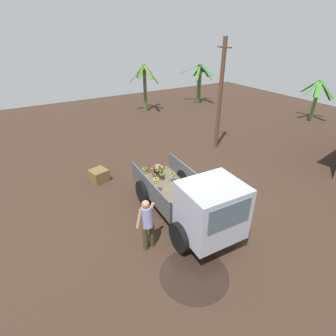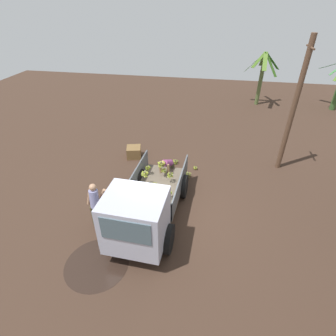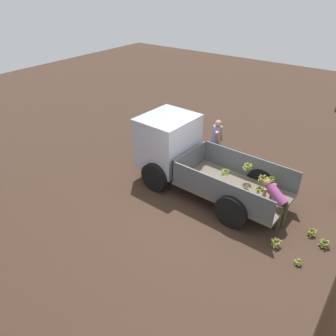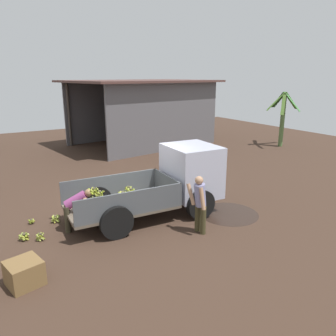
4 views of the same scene
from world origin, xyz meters
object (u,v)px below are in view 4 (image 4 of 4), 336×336
Objects in this scene: banana_bunch_on_ground_0 at (31,221)px; banana_bunch_on_ground_2 at (24,236)px; person_foreground_visitor at (200,202)px; person_worker_loading at (75,206)px; wooden_crate_0 at (24,273)px; banana_bunch_on_ground_1 at (55,218)px; cargo_truck at (178,178)px; banana_bunch_on_ground_3 at (40,236)px.

banana_bunch_on_ground_0 is 1.00m from banana_bunch_on_ground_2.
person_foreground_visitor is 5.50× the size of banana_bunch_on_ground_2.
person_worker_loading reaches higher than banana_bunch_on_ground_0.
banana_bunch_on_ground_2 is (-0.32, -0.95, 0.02)m from banana_bunch_on_ground_0.
person_worker_loading reaches higher than wooden_crate_0.
banana_bunch_on_ground_1 is 1.17m from banana_bunch_on_ground_2.
person_foreground_visitor is 4.89m from banana_bunch_on_ground_0.
wooden_crate_0 is (-4.41, -0.06, -0.64)m from person_foreground_visitor.
cargo_truck is at bearing -4.33° from banana_bunch_on_ground_2.
person_worker_loading is at bearing 6.50° from banana_bunch_on_ground_3.
person_foreground_visitor is at bearing 0.72° from wooden_crate_0.
banana_bunch_on_ground_0 is at bearing 71.28° from banana_bunch_on_ground_2.
person_worker_loading is 4.01× the size of banana_bunch_on_ground_1.
banana_bunch_on_ground_3 is at bearing 71.18° from wooden_crate_0.
cargo_truck is 4.60m from banana_bunch_on_ground_2.
banana_bunch_on_ground_3 is (0.36, -0.22, 0.01)m from banana_bunch_on_ground_2.
cargo_truck is 4.47m from banana_bunch_on_ground_0.
person_worker_loading is 1.16m from banana_bunch_on_ground_3.
person_worker_loading is at bearing -39.43° from person_foreground_visitor.
banana_bunch_on_ground_1 is at bearing 66.22° from wooden_crate_0.
wooden_crate_0 is at bearing -108.82° from banana_bunch_on_ground_3.
banana_bunch_on_ground_1 reaches higher than banana_bunch_on_ground_0.
banana_bunch_on_ground_3 is (-0.58, -0.92, -0.01)m from banana_bunch_on_ground_1.
banana_bunch_on_ground_1 reaches higher than banana_bunch_on_ground_3.
banana_bunch_on_ground_0 is at bearing 157.99° from banana_bunch_on_ground_1.
banana_bunch_on_ground_3 is 1.90m from wooden_crate_0.
wooden_crate_0 is (-1.20, -2.71, 0.13)m from banana_bunch_on_ground_1.
person_foreground_visitor is 4.24m from banana_bunch_on_ground_1.
person_foreground_visitor is at bearing -24.58° from banana_bunch_on_ground_3.
banana_bunch_on_ground_3 is (0.04, -1.17, 0.03)m from banana_bunch_on_ground_0.
person_foreground_visitor is (-0.33, -1.62, -0.16)m from cargo_truck.
banana_bunch_on_ground_2 is (-4.16, 1.96, -0.79)m from person_foreground_visitor.
person_worker_loading is at bearing -4.75° from banana_bunch_on_ground_2.
banana_bunch_on_ground_0 is at bearing 152.92° from person_worker_loading.
banana_bunch_on_ground_1 is 2.97m from wooden_crate_0.
banana_bunch_on_ground_3 is 0.37× the size of wooden_crate_0.
wooden_crate_0 reaches higher than banana_bunch_on_ground_3.
banana_bunch_on_ground_1 is at bearing 36.32° from banana_bunch_on_ground_2.
person_foreground_visitor is 2.51× the size of wooden_crate_0.
banana_bunch_on_ground_0 is at bearing 165.44° from cargo_truck.
cargo_truck reaches higher than person_worker_loading.
banana_bunch_on_ground_1 is 0.45× the size of wooden_crate_0.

